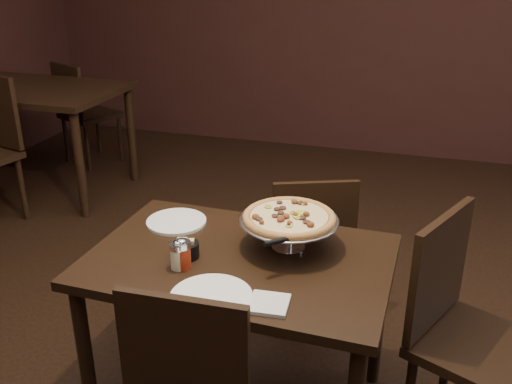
# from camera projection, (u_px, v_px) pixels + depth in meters

# --- Properties ---
(room) EXTENTS (6.04, 7.04, 2.84)m
(room) POSITION_uv_depth(u_px,v_px,m) (244.00, 71.00, 1.85)
(room) COLOR black
(room) RESTS_ON ground
(dining_table) EXTENTS (1.14, 0.78, 0.70)m
(dining_table) POSITION_uv_depth(u_px,v_px,m) (240.00, 278.00, 2.17)
(dining_table) COLOR black
(dining_table) RESTS_ON ground
(background_table) EXTENTS (1.31, 0.87, 0.82)m
(background_table) POSITION_uv_depth(u_px,v_px,m) (34.00, 101.00, 4.31)
(background_table) COLOR black
(background_table) RESTS_ON ground
(pizza_stand) EXTENTS (0.38, 0.38, 0.16)m
(pizza_stand) POSITION_uv_depth(u_px,v_px,m) (289.00, 218.00, 2.15)
(pizza_stand) COLOR silver
(pizza_stand) RESTS_ON dining_table
(parmesan_shaker) EXTENTS (0.06, 0.06, 0.11)m
(parmesan_shaker) POSITION_uv_depth(u_px,v_px,m) (179.00, 255.00, 2.04)
(parmesan_shaker) COLOR #F3EEBD
(parmesan_shaker) RESTS_ON dining_table
(pepper_flake_shaker) EXTENTS (0.07, 0.07, 0.12)m
(pepper_flake_shaker) POSITION_uv_depth(u_px,v_px,m) (182.00, 254.00, 2.04)
(pepper_flake_shaker) COLOR maroon
(pepper_flake_shaker) RESTS_ON dining_table
(packet_caddy) EXTENTS (0.10, 0.10, 0.07)m
(packet_caddy) POSITION_uv_depth(u_px,v_px,m) (186.00, 249.00, 2.12)
(packet_caddy) COLOR black
(packet_caddy) RESTS_ON dining_table
(napkin_stack) EXTENTS (0.14, 0.14, 0.01)m
(napkin_stack) POSITION_uv_depth(u_px,v_px,m) (269.00, 304.00, 1.84)
(napkin_stack) COLOR silver
(napkin_stack) RESTS_ON dining_table
(plate_left) EXTENTS (0.25, 0.25, 0.01)m
(plate_left) POSITION_uv_depth(u_px,v_px,m) (176.00, 222.00, 2.40)
(plate_left) COLOR white
(plate_left) RESTS_ON dining_table
(plate_near) EXTENTS (0.28, 0.28, 0.01)m
(plate_near) POSITION_uv_depth(u_px,v_px,m) (211.00, 297.00, 1.88)
(plate_near) COLOR white
(plate_near) RESTS_ON dining_table
(serving_spatula) EXTENTS (0.17, 0.17, 0.02)m
(serving_spatula) POSITION_uv_depth(u_px,v_px,m) (281.00, 241.00, 1.99)
(serving_spatula) COLOR silver
(serving_spatula) RESTS_ON pizza_stand
(chair_far) EXTENTS (0.50, 0.50, 0.83)m
(chair_far) POSITION_uv_depth(u_px,v_px,m) (309.00, 246.00, 2.74)
(chair_far) COLOR black
(chair_far) RESTS_ON ground
(chair_side) EXTENTS (0.56, 0.56, 0.91)m
(chair_side) POSITION_uv_depth(u_px,v_px,m) (464.00, 326.00, 2.08)
(chair_side) COLOR black
(chair_side) RESTS_ON ground
(bg_chair_far) EXTENTS (0.55, 0.55, 0.90)m
(bg_chair_far) POSITION_uv_depth(u_px,v_px,m) (83.00, 110.00, 4.94)
(bg_chair_far) COLOR black
(bg_chair_far) RESTS_ON ground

